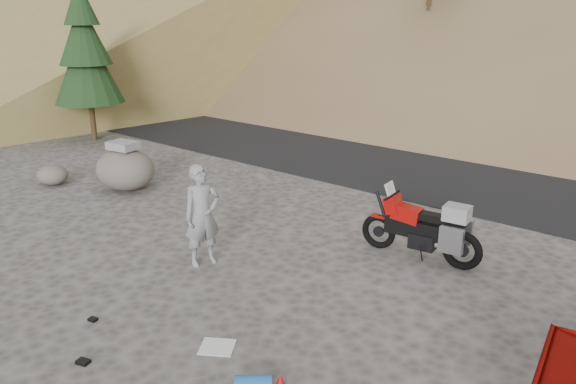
{
  "coord_description": "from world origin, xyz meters",
  "views": [
    {
      "loc": [
        5.53,
        -5.47,
        4.21
      ],
      "look_at": [
        -0.62,
        1.99,
        1.0
      ],
      "focal_mm": 35.0,
      "sensor_mm": 36.0,
      "label": 1
    }
  ],
  "objects": [
    {
      "name": "man",
      "position": [
        -1.17,
        0.4,
        0.0
      ],
      "size": [
        0.6,
        0.74,
        1.76
      ],
      "primitive_type": "imported",
      "rotation": [
        0.0,
        0.0,
        1.24
      ],
      "color": "gray",
      "rests_on": "ground"
    },
    {
      "name": "conifer_verge",
      "position": [
        -11.0,
        4.5,
        2.89
      ],
      "size": [
        2.2,
        2.2,
        5.04
      ],
      "color": "#322312",
      "rests_on": "ground"
    },
    {
      "name": "boulder",
      "position": [
        -5.69,
        2.02,
        0.51
      ],
      "size": [
        1.58,
        1.36,
        1.17
      ],
      "rotation": [
        0.0,
        0.0,
        -0.05
      ],
      "color": "#544E48",
      "rests_on": "ground"
    },
    {
      "name": "gear_glove_b",
      "position": [
        -1.0,
        -1.87,
        0.02
      ],
      "size": [
        0.14,
        0.11,
        0.04
      ],
      "primitive_type": "cube",
      "rotation": [
        0.0,
        0.0,
        0.2
      ],
      "color": "black",
      "rests_on": "ground"
    },
    {
      "name": "gear_blue_mat",
      "position": [
        1.76,
        -1.53,
        0.09
      ],
      "size": [
        0.44,
        0.41,
        0.17
      ],
      "primitive_type": "cylinder",
      "rotation": [
        0.0,
        1.57,
        0.71
      ],
      "color": "#1C60AA",
      "rests_on": "ground"
    },
    {
      "name": "small_rock",
      "position": [
        -7.42,
        1.08,
        0.24
      ],
      "size": [
        0.88,
        0.81,
        0.48
      ],
      "rotation": [
        0.0,
        0.0,
        -0.12
      ],
      "color": "#544E48",
      "rests_on": "ground"
    },
    {
      "name": "ground",
      "position": [
        0.0,
        0.0,
        0.0
      ],
      "size": [
        140.0,
        140.0,
        0.0
      ],
      "primitive_type": "plane",
      "color": "#474442",
      "rests_on": "ground"
    },
    {
      "name": "gear_white_cloth",
      "position": [
        0.83,
        -1.21,
        0.01
      ],
      "size": [
        0.57,
        0.56,
        0.01
      ],
      "primitive_type": "cube",
      "rotation": [
        0.0,
        0.0,
        0.57
      ],
      "color": "white",
      "rests_on": "ground"
    },
    {
      "name": "gear_funnel",
      "position": [
        1.98,
        -1.3,
        0.09
      ],
      "size": [
        0.16,
        0.16,
        0.18
      ],
      "primitive_type": "cone",
      "rotation": [
        0.0,
        0.0,
        -0.17
      ],
      "color": "red",
      "rests_on": "ground"
    },
    {
      "name": "road",
      "position": [
        0.0,
        9.0,
        0.0
      ],
      "size": [
        120.0,
        7.0,
        0.05
      ],
      "primitive_type": "cube",
      "color": "black",
      "rests_on": "ground"
    },
    {
      "name": "motorcycle",
      "position": [
        1.67,
        2.94,
        0.56
      ],
      "size": [
        2.19,
        0.76,
        1.3
      ],
      "rotation": [
        0.0,
        0.0,
        0.1
      ],
      "color": "black",
      "rests_on": "ground"
    },
    {
      "name": "gear_glove_a",
      "position": [
        -0.2,
        -2.51,
        0.02
      ],
      "size": [
        0.18,
        0.15,
        0.05
      ],
      "primitive_type": "cube",
      "rotation": [
        0.0,
        0.0,
        0.3
      ],
      "color": "black",
      "rests_on": "ground"
    }
  ]
}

